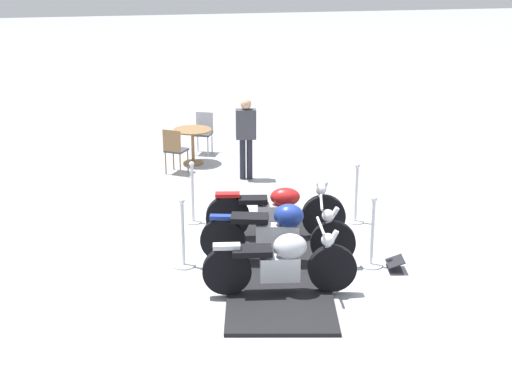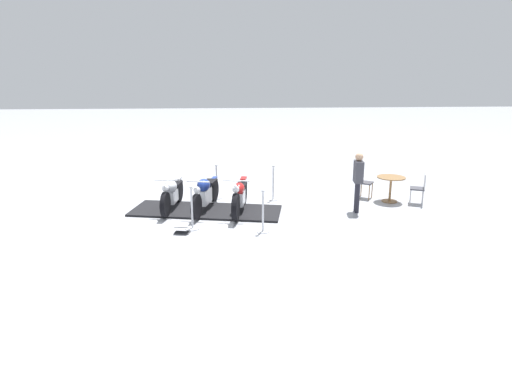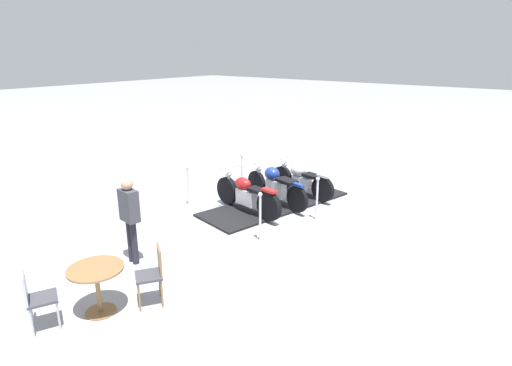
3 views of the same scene
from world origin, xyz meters
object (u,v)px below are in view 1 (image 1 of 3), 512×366
at_px(info_placard, 395,266).
at_px(cafe_table, 193,138).
at_px(motorcycle_maroon, 277,211).
at_px(cafe_chair_across_table, 175,148).
at_px(motorcycle_navy, 280,231).
at_px(stanchion_right_mid, 372,245).
at_px(stanchion_right_rear, 356,202).
at_px(cafe_chair_near_table, 203,130).
at_px(stanchion_left_rear, 193,201).
at_px(motorcycle_chrome, 282,261).
at_px(bystander_person, 246,131).
at_px(stanchion_left_mid, 183,246).

relative_size(info_placard, cafe_table, 0.48).
height_order(motorcycle_maroon, cafe_table, motorcycle_maroon).
bearing_deg(cafe_table, cafe_chair_across_table, 56.21).
relative_size(motorcycle_navy, info_placard, 5.64).
bearing_deg(motorcycle_maroon, stanchion_right_mid, -36.57).
distance_m(motorcycle_maroon, stanchion_right_rear, 1.58).
relative_size(cafe_table, cafe_chair_near_table, 0.89).
bearing_deg(motorcycle_navy, cafe_chair_near_table, 107.71).
height_order(stanchion_left_rear, stanchion_right_mid, stanchion_right_mid).
height_order(cafe_chair_near_table, cafe_chair_across_table, cafe_chair_across_table).
relative_size(motorcycle_maroon, stanchion_left_rear, 2.04).
distance_m(info_placard, cafe_chair_near_table, 7.01).
bearing_deg(stanchion_left_rear, motorcycle_chrome, 105.97).
bearing_deg(stanchion_left_rear, info_placard, 136.63).
relative_size(info_placard, bystander_person, 0.24).
xyz_separation_m(motorcycle_chrome, cafe_chair_near_table, (0.07, -7.16, 0.02)).
xyz_separation_m(stanchion_right_mid, info_placard, (-0.29, 0.23, -0.26)).
height_order(stanchion_left_rear, info_placard, stanchion_left_rear).
distance_m(stanchion_right_rear, cafe_table, 4.65).
bearing_deg(cafe_chair_across_table, info_placard, -119.39).
bearing_deg(motorcycle_chrome, info_placard, 21.62).
xyz_separation_m(info_placard, cafe_table, (2.22, -5.98, 0.51)).
xyz_separation_m(motorcycle_chrome, cafe_chair_across_table, (0.86, -5.72, 0.05)).
bearing_deg(motorcycle_chrome, stanchion_left_mid, 142.81).
relative_size(stanchion_right_rear, stanchion_left_rear, 0.98).
xyz_separation_m(motorcycle_maroon, stanchion_left_mid, (1.58, 0.65, -0.18)).
bearing_deg(stanchion_right_mid, motorcycle_maroon, -46.75).
height_order(stanchion_left_mid, stanchion_left_rear, stanchion_left_rear).
relative_size(cafe_chair_near_table, cafe_chair_across_table, 0.97).
bearing_deg(cafe_table, bystander_person, 125.01).
relative_size(motorcycle_maroon, stanchion_right_rear, 2.08).
xyz_separation_m(motorcycle_chrome, cafe_table, (0.41, -6.41, 0.06)).
height_order(motorcycle_navy, cafe_chair_across_table, motorcycle_navy).
distance_m(motorcycle_navy, cafe_chair_near_table, 6.24).
bearing_deg(bystander_person, stanchion_left_mid, -16.10).
distance_m(stanchion_left_rear, info_placard, 3.67).
relative_size(stanchion_right_mid, cafe_chair_across_table, 1.15).
distance_m(motorcycle_maroon, stanchion_left_rear, 1.63).
distance_m(cafe_table, cafe_chair_near_table, 0.82).
relative_size(cafe_table, bystander_person, 0.50).
bearing_deg(cafe_chair_across_table, stanchion_left_mid, -150.43).
distance_m(motorcycle_navy, stanchion_right_rear, 2.22).
xyz_separation_m(motorcycle_navy, info_placard, (-1.62, 0.51, -0.48)).
distance_m(stanchion_right_rear, cafe_chair_across_table, 4.35).
bearing_deg(stanchion_left_rear, cafe_chair_near_table, -100.34).
xyz_separation_m(motorcycle_navy, stanchion_left_mid, (1.40, -0.29, -0.23)).
distance_m(motorcycle_chrome, cafe_table, 6.42).
relative_size(stanchion_left_mid, stanchion_right_mid, 0.97).
bearing_deg(stanchion_left_mid, cafe_chair_across_table, -94.22).
height_order(stanchion_left_mid, cafe_chair_across_table, stanchion_left_mid).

